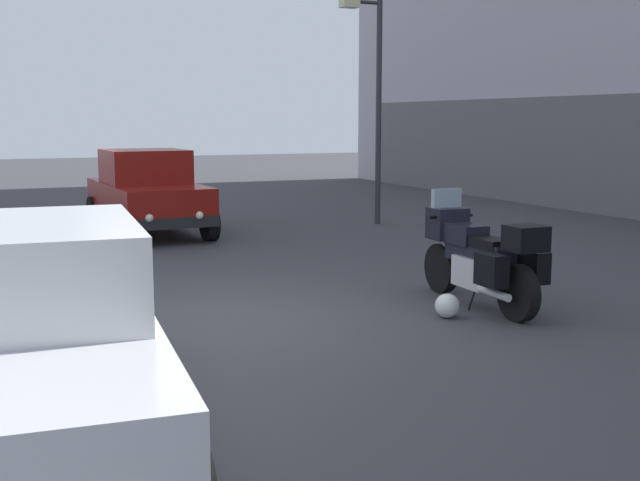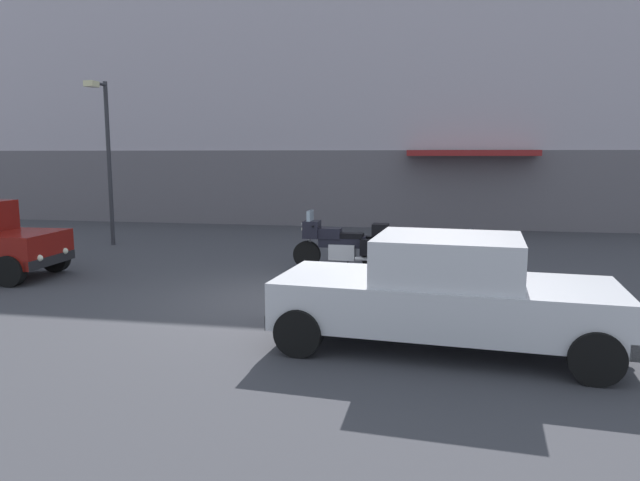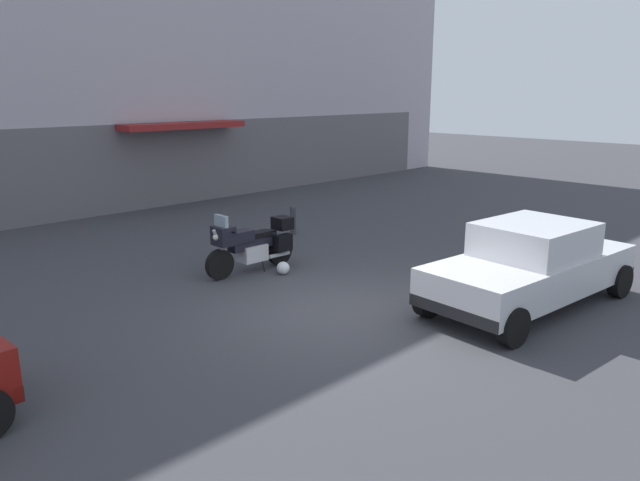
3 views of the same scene
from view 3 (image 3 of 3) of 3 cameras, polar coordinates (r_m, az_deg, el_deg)
name	(u,v)px [view 3 (image 3 of 3)]	position (r m, az deg, el deg)	size (l,w,h in m)	color
ground_plane	(338,314)	(10.86, 1.73, -6.91)	(80.00, 80.00, 0.00)	#38383D
building_facade_rear	(34,43)	(20.83, -25.20, 16.38)	(37.51, 3.40, 10.50)	#B2A8B2
motorcycle	(252,244)	(13.26, -6.38, -0.30)	(2.26, 0.77, 1.36)	black
helmet	(283,268)	(13.11, -3.47, -2.59)	(0.28, 0.28, 0.28)	silver
car_sedan_far	(531,265)	(11.66, 19.17, -2.19)	(4.68, 2.26, 1.56)	silver
bollard_curbside	(293,219)	(16.66, -2.55, 2.05)	(0.16, 0.16, 0.81)	#333338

